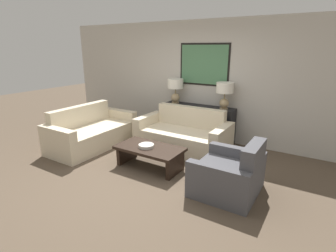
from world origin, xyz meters
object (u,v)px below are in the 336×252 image
object	(u,v)px
couch_by_back_wall	(183,136)
coffee_table	(150,152)
table_lamp_left	(175,87)
console_table	(198,123)
decorative_bowl	(146,146)
table_lamp_right	(225,92)
couch_by_side	(92,133)
armchair_near_back_wall	(230,175)

from	to	relation	value
couch_by_back_wall	coffee_table	world-z (taller)	couch_by_back_wall
table_lamp_left	coffee_table	size ratio (longest dim) A/B	0.48
console_table	coffee_table	size ratio (longest dim) A/B	1.40
decorative_bowl	table_lamp_left	bearing A→B (deg)	104.61
table_lamp_right	couch_by_back_wall	bearing A→B (deg)	-131.31
table_lamp_right	coffee_table	distance (m)	2.09
table_lamp_right	couch_by_side	distance (m)	2.98
couch_by_back_wall	couch_by_side	bearing A→B (deg)	-153.80
coffee_table	couch_by_side	bearing A→B (deg)	173.07
decorative_bowl	table_lamp_right	bearing A→B (deg)	68.01
table_lamp_right	decorative_bowl	bearing A→B (deg)	-111.99
couch_by_back_wall	armchair_near_back_wall	xyz separation A→B (m)	(1.40, -1.14, -0.02)
couch_by_back_wall	coffee_table	xyz separation A→B (m)	(-0.09, -1.08, -0.01)
console_table	table_lamp_left	world-z (taller)	table_lamp_left
couch_by_back_wall	table_lamp_left	bearing A→B (deg)	131.31
table_lamp_left	couch_by_back_wall	size ratio (longest dim) A/B	0.30
table_lamp_right	coffee_table	size ratio (longest dim) A/B	0.48
couch_by_back_wall	decorative_bowl	distance (m)	1.13
armchair_near_back_wall	decorative_bowl	bearing A→B (deg)	179.22
table_lamp_right	couch_by_side	world-z (taller)	table_lamp_right
couch_by_back_wall	decorative_bowl	size ratio (longest dim) A/B	6.97
decorative_bowl	armchair_near_back_wall	size ratio (longest dim) A/B	0.28
table_lamp_left	couch_by_side	xyz separation A→B (m)	(-1.18, -1.55, -0.89)
couch_by_back_wall	couch_by_side	size ratio (longest dim) A/B	1.00
couch_by_back_wall	couch_by_side	world-z (taller)	same
couch_by_back_wall	armchair_near_back_wall	bearing A→B (deg)	-39.11
table_lamp_right	decorative_bowl	distance (m)	2.09
coffee_table	armchair_near_back_wall	size ratio (longest dim) A/B	1.23
table_lamp_right	couch_by_back_wall	world-z (taller)	table_lamp_right
couch_by_back_wall	armchair_near_back_wall	distance (m)	1.81
coffee_table	table_lamp_left	bearing A→B (deg)	106.20
coffee_table	console_table	bearing A→B (deg)	87.22
armchair_near_back_wall	couch_by_side	bearing A→B (deg)	175.26
console_table	table_lamp_left	xyz separation A→B (m)	(-0.60, 0.00, 0.78)
table_lamp_right	coffee_table	xyz separation A→B (m)	(-0.68, -1.76, -0.90)
table_lamp_left	decorative_bowl	distance (m)	2.01
console_table	table_lamp_left	distance (m)	0.98
table_lamp_left	couch_by_side	world-z (taller)	table_lamp_left
console_table	table_lamp_right	distance (m)	0.98
console_table	couch_by_side	bearing A→B (deg)	-138.85
table_lamp_right	armchair_near_back_wall	world-z (taller)	table_lamp_right
coffee_table	armchair_near_back_wall	bearing A→B (deg)	-2.23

